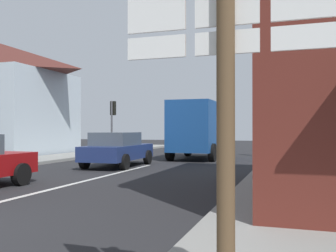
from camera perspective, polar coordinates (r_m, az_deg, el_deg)
ground_plane at (r=15.25m, az=-5.61°, el=-6.52°), size 80.00×80.00×0.00m
sidewalk_right at (r=11.95m, az=17.56°, el=-7.85°), size 2.54×44.00×0.14m
lane_centre_stripe at (r=11.74m, az=-13.67°, el=-8.31°), size 0.16×12.00×0.01m
sedan_far at (r=16.64m, az=-7.53°, el=-3.39°), size 2.08×4.26×1.47m
delivery_truck at (r=20.71m, az=4.48°, el=-0.35°), size 2.48×5.00×3.05m
route_sign_post at (r=2.98m, az=8.65°, el=7.11°), size 1.66×0.14×3.20m
traffic_light_far_right at (r=22.40m, az=15.47°, el=2.21°), size 0.30×0.49×3.57m
traffic_light_far_left at (r=24.97m, az=-8.23°, el=1.65°), size 0.30×0.49×3.41m
traffic_light_near_right at (r=14.36m, az=13.80°, el=4.29°), size 0.30×0.49×3.78m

